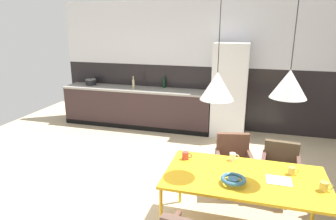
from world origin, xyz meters
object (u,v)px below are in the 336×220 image
object	(u,v)px
fruit_bowl	(233,180)
mug_glass_clear	(186,156)
refrigerator_column	(230,90)
pendant_lamp_over_table_far	(289,84)
bottle_wine_green	(164,83)
mug_dark_espresso	(292,171)
armchair_corner_seat	(280,162)
mug_short_terracotta	(324,187)
mug_tall_blue	(233,157)
bottle_oil_tall	(133,84)
cooking_pot	(91,82)
pendant_lamp_over_table_near	(217,86)
open_book	(279,181)
armchair_by_stool	(233,157)
dining_table	(245,180)

from	to	relation	value
fruit_bowl	mug_glass_clear	world-z (taller)	mug_glass_clear
refrigerator_column	fruit_bowl	xyz separation A→B (m)	(0.32, -3.41, -0.19)
pendant_lamp_over_table_far	bottle_wine_green	bearing A→B (deg)	123.84
fruit_bowl	mug_dark_espresso	distance (m)	0.71
fruit_bowl	armchair_corner_seat	bearing A→B (deg)	63.98
mug_short_terracotta	bottle_wine_green	distance (m)	4.45
fruit_bowl	mug_glass_clear	xyz separation A→B (m)	(-0.60, 0.42, 0.00)
armchair_corner_seat	mug_tall_blue	bearing A→B (deg)	49.94
pendant_lamp_over_table_far	bottle_oil_tall	bearing A→B (deg)	133.16
mug_dark_espresso	cooking_pot	distance (m)	5.25
fruit_bowl	mug_short_terracotta	world-z (taller)	mug_short_terracotta
mug_dark_espresso	cooking_pot	bearing A→B (deg)	143.48
pendant_lamp_over_table_near	fruit_bowl	bearing A→B (deg)	-39.64
armchair_corner_seat	open_book	xyz separation A→B (m)	(-0.11, -0.98, 0.24)
bottle_wine_green	bottle_oil_tall	size ratio (longest dim) A/B	0.96
armchair_by_stool	pendant_lamp_over_table_near	size ratio (longest dim) A/B	0.69
refrigerator_column	pendant_lamp_over_table_near	world-z (taller)	pendant_lamp_over_table_near
armchair_corner_seat	bottle_wine_green	size ratio (longest dim) A/B	2.77
bottle_wine_green	bottle_oil_tall	bearing A→B (deg)	-155.23
armchair_by_stool	mug_tall_blue	xyz separation A→B (m)	(0.02, -0.60, 0.27)
cooking_pot	fruit_bowl	bearing A→B (deg)	-44.02
armchair_by_stool	mug_tall_blue	distance (m)	0.65
armchair_corner_seat	pendant_lamp_over_table_far	size ratio (longest dim) A/B	0.67
dining_table	bottle_wine_green	world-z (taller)	bottle_wine_green
open_book	mug_short_terracotta	xyz separation A→B (m)	(0.41, -0.08, 0.04)
mug_tall_blue	pendant_lamp_over_table_near	bearing A→B (deg)	-117.41
pendant_lamp_over_table_far	refrigerator_column	bearing A→B (deg)	103.84
mug_dark_espresso	bottle_oil_tall	distance (m)	4.27
fruit_bowl	mug_dark_espresso	xyz separation A→B (m)	(0.60, 0.37, -0.00)
armchair_by_stool	mug_tall_blue	bearing A→B (deg)	80.12
armchair_corner_seat	pendant_lamp_over_table_near	xyz separation A→B (m)	(-0.80, -0.97, 1.21)
bottle_wine_green	pendant_lamp_over_table_near	world-z (taller)	pendant_lamp_over_table_near
bottle_oil_tall	pendant_lamp_over_table_far	xyz separation A→B (m)	(2.91, -3.11, 0.75)
open_book	mug_tall_blue	size ratio (longest dim) A/B	2.22
refrigerator_column	cooking_pot	size ratio (longest dim) A/B	7.56
bottle_wine_green	pendant_lamp_over_table_near	size ratio (longest dim) A/B	0.23
refrigerator_column	armchair_by_stool	xyz separation A→B (m)	(0.26, -2.26, -0.46)
pendant_lamp_over_table_far	armchair_corner_seat	bearing A→B (deg)	83.15
bottle_oil_tall	mug_short_terracotta	bearing A→B (deg)	-44.29
mug_short_terracotta	pendant_lamp_over_table_near	bearing A→B (deg)	175.44
refrigerator_column	bottle_oil_tall	distance (m)	2.13
mug_short_terracotta	pendant_lamp_over_table_far	distance (m)	1.07
dining_table	armchair_corner_seat	size ratio (longest dim) A/B	2.27
refrigerator_column	pendant_lamp_over_table_far	bearing A→B (deg)	-76.16
fruit_bowl	pendant_lamp_over_table_near	size ratio (longest dim) A/B	0.22
armchair_corner_seat	mug_dark_espresso	distance (m)	0.84
armchair_by_stool	bottle_oil_tall	distance (m)	3.29
dining_table	mug_tall_blue	xyz separation A→B (m)	(-0.16, 0.36, 0.09)
mug_short_terracotta	bottle_oil_tall	size ratio (longest dim) A/B	0.44
dining_table	pendant_lamp_over_table_far	world-z (taller)	pendant_lamp_over_table_far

